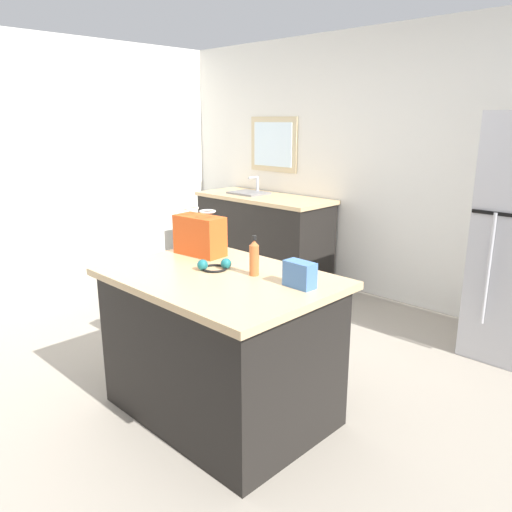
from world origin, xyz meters
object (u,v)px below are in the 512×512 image
Objects in this scene: small_box at (299,274)px; ear_defenders at (214,266)px; kitchen_island at (220,345)px; bottle at (254,258)px; shopping_bag at (200,235)px.

ear_defenders is (-0.55, -0.10, -0.05)m from small_box.
small_box is (0.46, 0.15, 0.50)m from kitchen_island.
kitchen_island is 7.78× the size of small_box.
kitchen_island is 0.70m from small_box.
bottle reaches higher than small_box.
small_box is at bearing 18.17° from kitchen_island.
shopping_bag is (-0.41, 0.21, 0.56)m from kitchen_island.
bottle is (0.15, 0.13, 0.53)m from kitchen_island.
ear_defenders is at bearing -26.27° from shopping_bag.
ear_defenders reaches higher than kitchen_island.
kitchen_island is 0.73m from shopping_bag.
shopping_bag is 2.05× the size of small_box.
bottle is (-0.31, -0.02, 0.03)m from small_box.
ear_defenders is at bearing -160.93° from bottle.
shopping_bag reaches higher than bottle.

